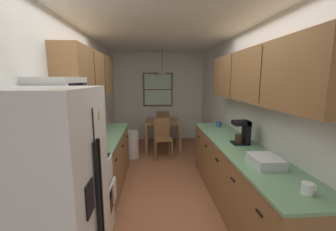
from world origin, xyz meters
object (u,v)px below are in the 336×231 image
object	(u,v)px
microwave_over_range	(59,93)
dining_chair_far	(163,124)
coffee_maker	(243,132)
mug_by_coffeemaker	(218,124)
trash_bin	(131,144)
refrigerator	(48,209)
storage_canister	(92,139)
dish_rack	(265,161)
dining_chair_near	(162,136)
mug_spare	(308,189)
stove_range	(79,202)
dining_table	(162,125)

from	to	relation	value
microwave_over_range	dining_chair_far	distance (m)	4.20
coffee_maker	mug_by_coffeemaker	xyz separation A→B (m)	(-0.00, 1.08, -0.12)
trash_bin	microwave_over_range	bearing A→B (deg)	-98.96
refrigerator	mug_by_coffeemaker	xyz separation A→B (m)	(2.00, 2.42, 0.08)
storage_canister	coffee_maker	size ratio (longest dim) A/B	0.59
trash_bin	dish_rack	xyz separation A→B (m)	(1.69, -2.76, 0.64)
storage_canister	mug_by_coffeemaker	world-z (taller)	storage_canister
dining_chair_near	dining_chair_far	distance (m)	1.28
mug_spare	dish_rack	world-z (taller)	dish_rack
dining_chair_near	mug_by_coffeemaker	distance (m)	1.44
refrigerator	dish_rack	distance (m)	2.02
dining_chair_near	microwave_over_range	bearing A→B (deg)	-113.86
mug_by_coffeemaker	mug_spare	world-z (taller)	mug_by_coffeemaker
microwave_over_range	dish_rack	distance (m)	2.22
refrigerator	trash_bin	bearing A→B (deg)	85.78
coffee_maker	mug_spare	size ratio (longest dim) A/B	2.61
stove_range	microwave_over_range	distance (m)	1.19
microwave_over_range	mug_by_coffeemaker	bearing A→B (deg)	37.76
coffee_maker	refrigerator	bearing A→B (deg)	-146.46
mug_spare	trash_bin	bearing A→B (deg)	117.43
trash_bin	stove_range	bearing A→B (deg)	-96.49
refrigerator	trash_bin	distance (m)	3.38
mug_spare	dining_chair_near	bearing A→B (deg)	106.70
stove_range	dining_table	world-z (taller)	stove_range
refrigerator	dining_table	size ratio (longest dim) A/B	1.96
dining_table	storage_canister	distance (m)	2.81
refrigerator	mug_spare	distance (m)	1.97
dish_rack	dining_chair_far	bearing A→B (deg)	102.35
trash_bin	mug_by_coffeemaker	bearing A→B (deg)	-27.41
dining_chair_far	mug_by_coffeemaker	distance (m)	2.42
storage_canister	dish_rack	world-z (taller)	storage_canister
dining_table	coffee_maker	size ratio (longest dim) A/B	2.69
dining_chair_near	coffee_maker	world-z (taller)	coffee_maker
dining_chair_near	mug_by_coffeemaker	bearing A→B (deg)	-41.24
refrigerator	mug_spare	bearing A→B (deg)	0.14
dining_table	storage_canister	size ratio (longest dim) A/B	4.58
stove_range	dish_rack	world-z (taller)	stove_range
refrigerator	coffee_maker	distance (m)	2.42
dining_chair_near	trash_bin	bearing A→B (deg)	179.07
mug_by_coffeemaker	mug_spare	size ratio (longest dim) A/B	1.00
mug_by_coffeemaker	mug_spare	bearing A→B (deg)	-90.78
stove_range	dining_chair_near	world-z (taller)	stove_range
dining_table	dining_chair_far	distance (m)	0.65
dining_table	dining_chair_far	bearing A→B (deg)	86.12
stove_range	dining_chair_near	size ratio (longest dim) A/B	1.22
dining_chair_near	mug_by_coffeemaker	world-z (taller)	mug_by_coffeemaker
microwave_over_range	mug_spare	world-z (taller)	microwave_over_range
dining_chair_far	coffee_maker	bearing A→B (deg)	-73.65
storage_canister	refrigerator	bearing A→B (deg)	-87.73
coffee_maker	dish_rack	xyz separation A→B (m)	(-0.08, -0.76, -0.12)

